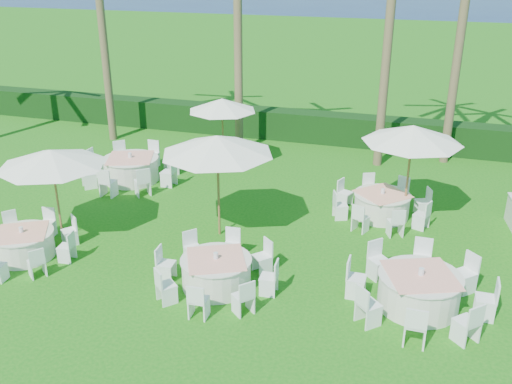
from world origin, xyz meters
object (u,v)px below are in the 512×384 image
at_px(banquet_table_a, 24,244).
at_px(banquet_table_b, 216,272).
at_px(umbrella_c, 222,105).
at_px(umbrella_b, 217,145).
at_px(umbrella_d, 413,134).
at_px(banquet_table_d, 131,168).
at_px(banquet_table_c, 419,290).
at_px(banquet_table_f, 382,204).
at_px(umbrella_a, 51,158).

xyz_separation_m(banquet_table_a, banquet_table_b, (5.31, 0.13, 0.02)).
bearing_deg(banquet_table_b, banquet_table_a, -178.58).
height_order(banquet_table_a, umbrella_c, umbrella_c).
xyz_separation_m(umbrella_b, umbrella_d, (4.91, 2.56, -0.01)).
relative_size(banquet_table_a, banquet_table_d, 0.83).
height_order(banquet_table_c, banquet_table_d, banquet_table_d).
bearing_deg(banquet_table_d, banquet_table_c, -26.71).
xyz_separation_m(umbrella_b, umbrella_c, (-1.77, 5.15, -0.30)).
relative_size(banquet_table_b, banquet_table_d, 0.88).
bearing_deg(banquet_table_d, banquet_table_f, -2.73).
relative_size(banquet_table_b, banquet_table_c, 0.92).
distance_m(banquet_table_b, umbrella_a, 5.49).
xyz_separation_m(banquet_table_c, umbrella_b, (-5.51, 2.02, 2.23)).
relative_size(umbrella_c, umbrella_d, 0.89).
bearing_deg(banquet_table_d, umbrella_a, -86.97).
distance_m(banquet_table_d, umbrella_b, 5.71).
xyz_separation_m(banquet_table_b, umbrella_a, (-5.01, 1.08, 1.97)).
bearing_deg(umbrella_c, banquet_table_a, -108.72).
relative_size(banquet_table_f, umbrella_b, 0.93).
relative_size(banquet_table_b, umbrella_c, 1.15).
xyz_separation_m(banquet_table_b, umbrella_b, (-0.88, 2.57, 2.26)).
xyz_separation_m(banquet_table_a, banquet_table_c, (9.94, 0.68, 0.06)).
distance_m(banquet_table_b, umbrella_d, 6.90).
bearing_deg(umbrella_c, banquet_table_b, -71.04).
bearing_deg(banquet_table_a, umbrella_d, 29.38).
bearing_deg(umbrella_c, umbrella_d, -21.22).
relative_size(banquet_table_c, banquet_table_d, 0.96).
bearing_deg(umbrella_b, banquet_table_d, 145.99).
height_order(banquet_table_b, umbrella_a, umbrella_a).
xyz_separation_m(banquet_table_d, umbrella_c, (2.59, 2.21, 1.91)).
relative_size(banquet_table_f, umbrella_a, 1.00).
xyz_separation_m(banquet_table_b, banquet_table_f, (3.36, 5.10, -0.00)).
bearing_deg(banquet_table_b, umbrella_a, 167.84).
height_order(banquet_table_b, umbrella_b, umbrella_b).
height_order(banquet_table_a, banquet_table_b, banquet_table_b).
bearing_deg(umbrella_d, umbrella_c, 158.78).
distance_m(umbrella_b, umbrella_d, 5.54).
bearing_deg(umbrella_a, umbrella_d, 24.13).
distance_m(banquet_table_b, banquet_table_f, 6.11).
relative_size(banquet_table_b, umbrella_b, 0.96).
xyz_separation_m(banquet_table_d, banquet_table_f, (8.61, -0.41, -0.05)).
xyz_separation_m(banquet_table_a, umbrella_a, (0.30, 1.21, 1.99)).
distance_m(banquet_table_d, umbrella_a, 4.83).
distance_m(banquet_table_d, umbrella_c, 3.91).
height_order(banquet_table_d, banquet_table_f, banquet_table_d).
relative_size(umbrella_a, umbrella_c, 1.11).
relative_size(banquet_table_f, umbrella_c, 1.11).
bearing_deg(banquet_table_d, banquet_table_b, -46.41).
xyz_separation_m(banquet_table_b, umbrella_d, (4.03, 5.13, 2.25)).
xyz_separation_m(umbrella_a, umbrella_c, (2.36, 6.64, -0.01)).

